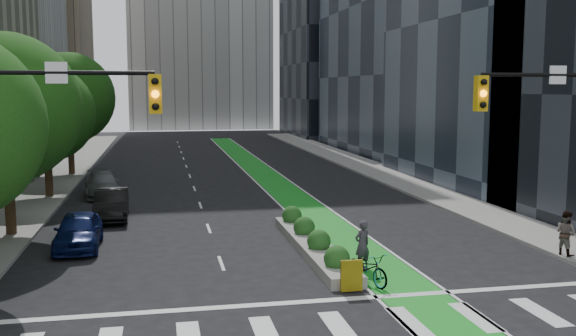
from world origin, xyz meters
name	(u,v)px	position (x,y,z in m)	size (l,w,h in m)	color
ground	(329,315)	(0.00, 0.00, 0.00)	(160.00, 160.00, 0.00)	black
sidewalk_left	(44,190)	(-11.80, 25.00, 0.07)	(3.60, 90.00, 0.15)	gray
sidewalk_right	(399,179)	(11.80, 25.00, 0.07)	(3.60, 90.00, 0.15)	gray
bike_lane_paint	(264,174)	(3.00, 30.00, 0.01)	(2.20, 70.00, 0.01)	#1B9623
building_tan_far	(26,33)	(-20.00, 66.00, 13.00)	(14.00, 16.00, 26.00)	tan
building_dark_end	(342,31)	(20.00, 68.00, 14.00)	(14.00, 18.00, 28.00)	black
tree_mid	(5,108)	(-11.00, 12.00, 5.57)	(6.40, 6.40, 8.78)	black
tree_midfar	(46,114)	(-11.00, 22.00, 4.95)	(5.60, 5.60, 7.76)	black
tree_far	(69,98)	(-11.00, 32.00, 5.69)	(6.60, 6.60, 9.00)	black
median_planter	(312,242)	(1.20, 7.04, 0.37)	(1.20, 10.26, 1.10)	gray
bicycle	(368,268)	(2.00, 2.59, 0.53)	(0.71, 2.03, 1.07)	gray
cyclist	(362,245)	(2.36, 4.29, 0.88)	(0.64, 0.42, 1.76)	#362F39
parked_car_left_near	(78,231)	(-7.90, 9.33, 0.73)	(1.72, 4.28, 1.46)	#0C174B
parked_car_left_mid	(112,204)	(-7.00, 15.05, 0.74)	(1.56, 4.48, 1.48)	black
parked_car_left_far	(102,185)	(-8.03, 22.13, 0.70)	(1.95, 4.80, 1.39)	#535658
pedestrian_near	(566,233)	(10.30, 4.11, 0.99)	(0.81, 0.63, 1.67)	gray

